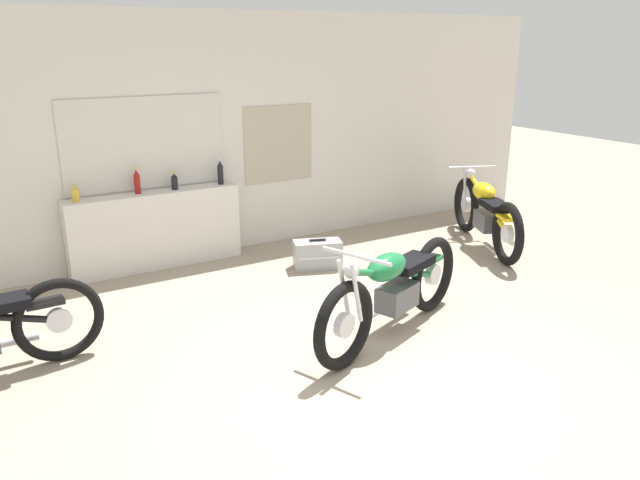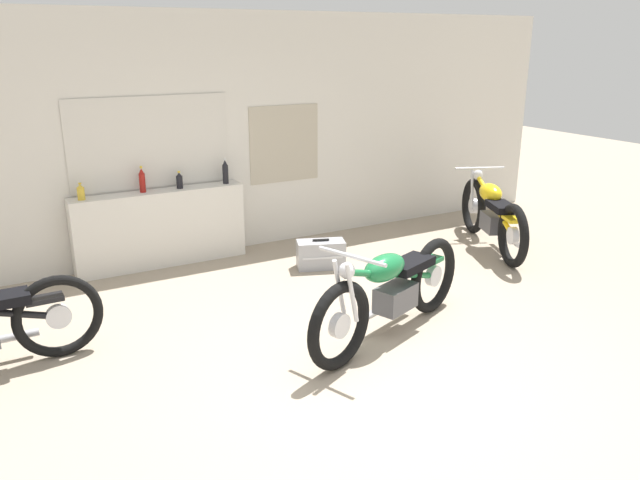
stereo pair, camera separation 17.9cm
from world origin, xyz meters
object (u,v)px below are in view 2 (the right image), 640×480
at_px(bottle_left_center, 142,181).
at_px(bottle_right_center, 225,172).
at_px(motorcycle_green, 391,290).
at_px(bottle_leftmost, 81,192).
at_px(bottle_center, 179,181).
at_px(hard_case_silver, 321,254).
at_px(motorcycle_yellow, 492,214).

bearing_deg(bottle_left_center, bottle_right_center, -1.79).
xyz_separation_m(bottle_left_center, motorcycle_green, (1.38, -2.80, -0.57)).
relative_size(bottle_leftmost, bottle_center, 0.92).
relative_size(bottle_center, motorcycle_green, 0.10).
height_order(motorcycle_green, hard_case_silver, motorcycle_green).
bearing_deg(motorcycle_yellow, motorcycle_green, -150.79).
relative_size(motorcycle_yellow, hard_case_silver, 3.28).
bearing_deg(motorcycle_green, hard_case_silver, 80.15).
distance_m(bottle_center, hard_case_silver, 1.80).
distance_m(bottle_center, motorcycle_yellow, 3.77).
bearing_deg(motorcycle_green, bottle_left_center, 116.30).
bearing_deg(motorcycle_green, motorcycle_yellow, 29.21).
bearing_deg(bottle_center, motorcycle_green, -70.78).
distance_m(bottle_center, motorcycle_green, 2.99).
xyz_separation_m(bottle_leftmost, motorcycle_yellow, (4.53, -1.37, -0.52)).
bearing_deg(bottle_right_center, motorcycle_green, -81.27).
bearing_deg(bottle_center, bottle_left_center, 178.06).
xyz_separation_m(bottle_right_center, hard_case_silver, (0.74, -0.97, -0.84)).
xyz_separation_m(bottle_center, hard_case_silver, (1.28, -0.98, -0.80)).
relative_size(bottle_right_center, motorcycle_yellow, 0.16).
xyz_separation_m(bottle_left_center, hard_case_silver, (1.69, -1.00, -0.84)).
distance_m(bottle_leftmost, motorcycle_green, 3.47).
bearing_deg(hard_case_silver, bottle_leftmost, 157.56).
bearing_deg(motorcycle_yellow, hard_case_silver, 169.51).
height_order(bottle_leftmost, motorcycle_green, bottle_leftmost).
bearing_deg(bottle_right_center, bottle_center, 178.33).
bearing_deg(bottle_leftmost, bottle_right_center, -0.05).
relative_size(bottle_center, bottle_right_center, 0.66).
xyz_separation_m(bottle_leftmost, motorcycle_green, (2.03, -2.77, -0.52)).
height_order(bottle_leftmost, bottle_left_center, bottle_left_center).
distance_m(bottle_leftmost, bottle_center, 1.06).
bearing_deg(bottle_right_center, bottle_left_center, 178.21).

